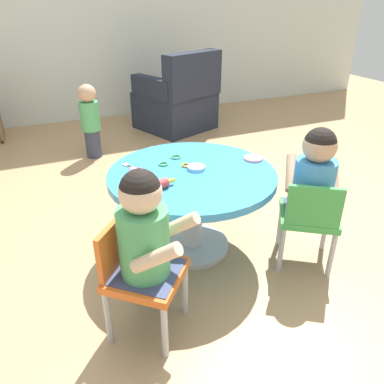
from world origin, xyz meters
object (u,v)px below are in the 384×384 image
at_px(rolling_pin, 155,186).
at_px(craft_scissors, 133,168).
at_px(armchair_dark, 178,102).
at_px(craft_table, 192,190).
at_px(seated_child_left, 144,229).
at_px(toddler_standing, 90,119).
at_px(seated_child_right, 315,176).
at_px(child_chair_left, 139,272).
at_px(child_chair_right, 309,217).

height_order(rolling_pin, craft_scissors, rolling_pin).
bearing_deg(craft_scissors, armchair_dark, 62.28).
distance_m(craft_table, craft_scissors, 0.35).
distance_m(craft_table, seated_child_left, 0.66).
height_order(craft_table, toddler_standing, toddler_standing).
bearing_deg(seated_child_left, craft_scissors, 78.74).
bearing_deg(seated_child_right, rolling_pin, 164.28).
relative_size(craft_table, seated_child_right, 1.82).
relative_size(seated_child_right, armchair_dark, 0.55).
height_order(child_chair_left, toddler_standing, toddler_standing).
distance_m(toddler_standing, craft_scissors, 1.53).
bearing_deg(seated_child_left, rolling_pin, 65.49).
bearing_deg(armchair_dark, child_chair_right, -95.45).
bearing_deg(seated_child_left, seated_child_right, 7.96).
bearing_deg(toddler_standing, child_chair_right, -69.17).
distance_m(craft_table, rolling_pin, 0.32).
distance_m(child_chair_right, craft_scissors, 0.99).
bearing_deg(toddler_standing, craft_scissors, -90.46).
bearing_deg(craft_scissors, craft_table, -29.62).
distance_m(child_chair_left, seated_child_right, 1.02).
bearing_deg(toddler_standing, seated_child_left, -93.74).
relative_size(seated_child_left, toddler_standing, 0.76).
distance_m(armchair_dark, craft_scissors, 2.25).
bearing_deg(child_chair_left, rolling_pin, 59.74).
height_order(armchair_dark, toddler_standing, armchair_dark).
relative_size(seated_child_left, child_chair_right, 0.95).
bearing_deg(seated_child_right, toddler_standing, 111.68).
bearing_deg(seated_child_left, armchair_dark, 66.02).
height_order(seated_child_left, child_chair_right, seated_child_left).
bearing_deg(craft_scissors, seated_child_right, -32.20).
bearing_deg(rolling_pin, seated_child_right, -15.72).
relative_size(craft_table, craft_scissors, 6.52).
bearing_deg(craft_table, toddler_standing, 99.29).
xyz_separation_m(seated_child_left, toddler_standing, (0.14, 2.18, -0.17)).
distance_m(toddler_standing, rolling_pin, 1.83).
relative_size(child_chair_left, seated_child_left, 1.05).
relative_size(armchair_dark, rolling_pin, 4.06).
height_order(craft_table, child_chair_right, child_chair_right).
xyz_separation_m(seated_child_right, craft_scissors, (-0.82, 0.52, -0.03)).
relative_size(child_chair_right, rolling_pin, 2.36).
bearing_deg(craft_table, child_chair_left, -134.10).
distance_m(child_chair_right, armchair_dark, 2.55).
height_order(child_chair_left, child_chair_right, same).
xyz_separation_m(child_chair_left, seated_child_left, (0.03, -0.03, 0.23)).
distance_m(child_chair_left, child_chair_right, 0.96).
distance_m(craft_table, child_chair_left, 0.65).
relative_size(craft_table, rolling_pin, 4.07).
relative_size(craft_table, child_chair_left, 1.73).
relative_size(toddler_standing, craft_scissors, 4.73).
height_order(seated_child_left, seated_child_right, same).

